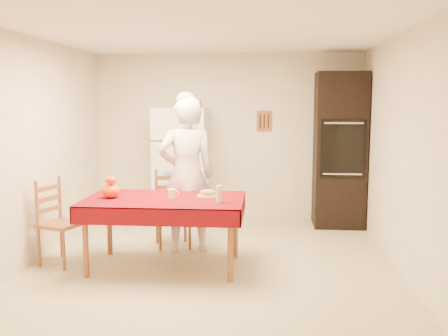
# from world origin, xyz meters

# --- Properties ---
(floor) EXTENTS (4.50, 4.50, 0.00)m
(floor) POSITION_xyz_m (0.00, 0.00, 0.00)
(floor) COLOR tan
(floor) RESTS_ON ground
(room_shell) EXTENTS (4.02, 4.52, 2.51)m
(room_shell) POSITION_xyz_m (0.00, 0.00, 1.62)
(room_shell) COLOR beige
(room_shell) RESTS_ON ground
(refrigerator) EXTENTS (0.75, 0.74, 1.70)m
(refrigerator) POSITION_xyz_m (-0.65, 1.88, 0.85)
(refrigerator) COLOR white
(refrigerator) RESTS_ON floor
(oven_cabinet) EXTENTS (0.70, 0.62, 2.20)m
(oven_cabinet) POSITION_xyz_m (1.63, 1.93, 1.10)
(oven_cabinet) COLOR black
(oven_cabinet) RESTS_ON floor
(dining_table) EXTENTS (1.70, 1.00, 0.76)m
(dining_table) POSITION_xyz_m (-0.50, -0.10, 0.69)
(dining_table) COLOR brown
(dining_table) RESTS_ON floor
(chair_far) EXTENTS (0.53, 0.51, 0.95)m
(chair_far) POSITION_xyz_m (-0.58, 0.75, 0.51)
(chair_far) COLOR brown
(chair_far) RESTS_ON floor
(chair_left) EXTENTS (0.51, 0.52, 0.95)m
(chair_left) POSITION_xyz_m (-1.72, -0.06, 0.51)
(chair_left) COLOR brown
(chair_left) RESTS_ON floor
(seated_woman) EXTENTS (0.76, 0.60, 1.84)m
(seated_woman) POSITION_xyz_m (-0.35, 0.51, 0.92)
(seated_woman) COLOR silver
(seated_woman) RESTS_ON floor
(coffee_mug) EXTENTS (0.08, 0.08, 0.10)m
(coffee_mug) POSITION_xyz_m (-0.42, -0.10, 0.81)
(coffee_mug) COLOR white
(coffee_mug) RESTS_ON dining_table
(pumpkin_lower) EXTENTS (0.20, 0.20, 0.15)m
(pumpkin_lower) POSITION_xyz_m (-1.08, -0.12, 0.84)
(pumpkin_lower) COLOR #E15805
(pumpkin_lower) RESTS_ON dining_table
(pumpkin_upper) EXTENTS (0.12, 0.12, 0.09)m
(pumpkin_upper) POSITION_xyz_m (-1.08, -0.12, 0.96)
(pumpkin_upper) COLOR #C43104
(pumpkin_upper) RESTS_ON pumpkin_lower
(wine_glass) EXTENTS (0.07, 0.07, 0.18)m
(wine_glass) POSITION_xyz_m (0.11, -0.26, 0.85)
(wine_glass) COLOR silver
(wine_glass) RESTS_ON dining_table
(bread_plate) EXTENTS (0.24, 0.24, 0.02)m
(bread_plate) POSITION_xyz_m (-0.04, 0.03, 0.77)
(bread_plate) COLOR white
(bread_plate) RESTS_ON dining_table
(bread_loaf) EXTENTS (0.18, 0.10, 0.06)m
(bread_loaf) POSITION_xyz_m (-0.04, 0.03, 0.81)
(bread_loaf) COLOR #A47751
(bread_loaf) RESTS_ON bread_plate
(spice_jar_left) EXTENTS (0.05, 0.05, 0.10)m
(spice_jar_left) POSITION_xyz_m (-0.55, 1.93, 1.75)
(spice_jar_left) COLOR #965E1B
(spice_jar_left) RESTS_ON refrigerator
(spice_jar_mid) EXTENTS (0.05, 0.05, 0.10)m
(spice_jar_mid) POSITION_xyz_m (-0.48, 1.93, 1.75)
(spice_jar_mid) COLOR brown
(spice_jar_mid) RESTS_ON refrigerator
(spice_jar_right) EXTENTS (0.05, 0.05, 0.10)m
(spice_jar_right) POSITION_xyz_m (-0.38, 1.93, 1.75)
(spice_jar_right) COLOR brown
(spice_jar_right) RESTS_ON refrigerator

